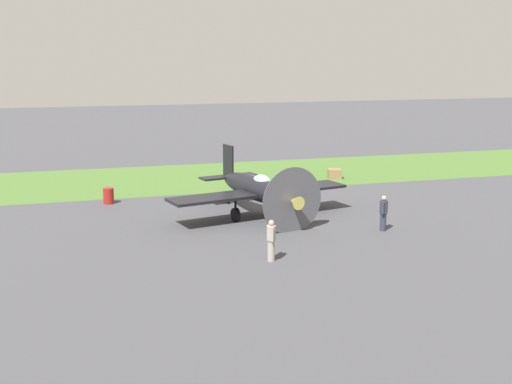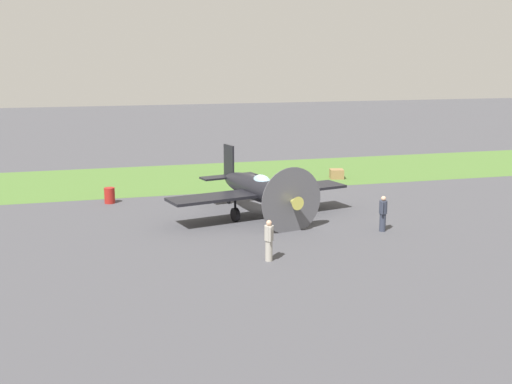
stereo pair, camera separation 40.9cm
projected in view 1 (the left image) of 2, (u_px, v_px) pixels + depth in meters
The scene contains 7 objects.
ground_plane at pixel (276, 211), 35.30m from camera, with size 160.00×160.00×0.00m, color #424247.
grass_verge at pixel (228, 176), 45.61m from camera, with size 120.00×11.00×0.01m, color #476B2D.
airplane_lead at pixel (258, 189), 33.72m from camera, with size 10.00×8.00×3.54m.
ground_crew_chief at pixel (271, 239), 26.45m from camera, with size 0.38×0.63×1.73m.
ground_crew_mechanic at pixel (383, 212), 31.03m from camera, with size 0.40×0.54×1.73m.
fuel_drum at pixel (109, 196), 36.88m from camera, with size 0.60×0.60×0.90m, color maroon.
supply_crate at pixel (335, 174), 44.57m from camera, with size 0.90×0.90×0.64m, color olive.
Camera 1 is at (10.73, 32.63, 8.26)m, focal length 45.41 mm.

